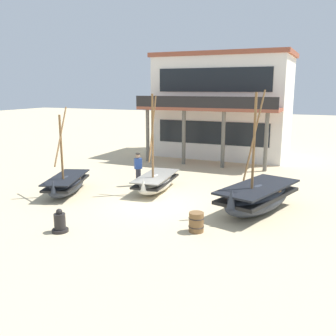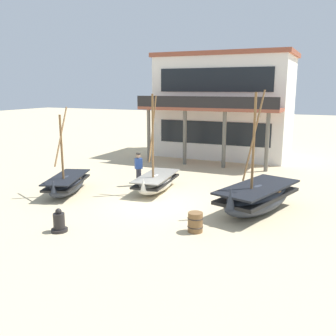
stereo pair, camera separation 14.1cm
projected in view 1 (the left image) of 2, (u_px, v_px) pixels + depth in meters
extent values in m
plane|color=#CCB78E|center=(159.00, 204.00, 16.32)|extent=(120.00, 120.00, 0.00)
ellipsoid|color=#2D333D|center=(67.00, 185.00, 17.90)|extent=(2.36, 3.68, 0.82)
cube|color=black|center=(67.00, 183.00, 17.88)|extent=(2.32, 3.55, 0.10)
cube|color=black|center=(66.00, 177.00, 17.82)|extent=(2.37, 3.62, 0.06)
cone|color=#2D333D|center=(53.00, 186.00, 16.20)|extent=(0.32, 0.32, 0.57)
cylinder|color=brown|center=(61.00, 150.00, 17.11)|extent=(0.10, 0.10, 3.18)
cylinder|color=brown|center=(61.00, 136.00, 16.98)|extent=(0.72, 1.83, 2.50)
cube|color=brown|center=(68.00, 178.00, 18.09)|extent=(1.17, 0.56, 0.06)
ellipsoid|color=#2D333D|center=(258.00, 199.00, 15.24)|extent=(2.84, 4.53, 1.09)
cube|color=black|center=(258.00, 195.00, 15.21)|extent=(2.80, 4.38, 0.13)
cube|color=black|center=(258.00, 187.00, 15.14)|extent=(2.86, 4.47, 0.08)
cone|color=#2D333D|center=(231.00, 198.00, 13.64)|extent=(0.42, 0.42, 0.76)
cylinder|color=brown|center=(254.00, 146.00, 14.38)|extent=(0.10, 0.10, 4.01)
cylinder|color=brown|center=(254.00, 135.00, 14.30)|extent=(0.48, 1.39, 3.36)
cube|color=brown|center=(262.00, 188.00, 15.40)|extent=(1.58, 0.62, 0.06)
ellipsoid|color=silver|center=(156.00, 183.00, 18.35)|extent=(1.69, 3.59, 0.78)
cube|color=black|center=(156.00, 181.00, 18.33)|extent=(1.69, 3.45, 0.09)
cube|color=gray|center=(156.00, 176.00, 18.28)|extent=(1.72, 3.52, 0.05)
cone|color=silver|center=(143.00, 184.00, 16.73)|extent=(0.29, 0.29, 0.54)
cylinder|color=brown|center=(153.00, 139.00, 17.49)|extent=(0.10, 0.10, 4.11)
cylinder|color=brown|center=(152.00, 129.00, 17.39)|extent=(0.18, 1.03, 2.98)
cube|color=brown|center=(158.00, 176.00, 18.54)|extent=(1.26, 0.30, 0.06)
cylinder|color=#33333D|center=(138.00, 177.00, 19.32)|extent=(0.26, 0.26, 0.88)
cube|color=#2D4C99|center=(138.00, 164.00, 19.18)|extent=(0.41, 0.41, 0.54)
sphere|color=tan|center=(138.00, 156.00, 19.09)|extent=(0.22, 0.22, 0.22)
cylinder|color=#2D2823|center=(138.00, 154.00, 19.07)|extent=(0.24, 0.24, 0.05)
cylinder|color=black|center=(60.00, 230.00, 13.19)|extent=(0.57, 0.57, 0.10)
cylinder|color=black|center=(60.00, 221.00, 13.12)|extent=(0.40, 0.40, 0.56)
sphere|color=black|center=(59.00, 212.00, 13.05)|extent=(0.22, 0.22, 0.22)
cylinder|color=brown|center=(196.00, 222.00, 13.14)|extent=(0.52, 0.52, 0.70)
torus|color=black|center=(196.00, 218.00, 13.11)|extent=(0.56, 0.56, 0.03)
torus|color=black|center=(196.00, 226.00, 13.17)|extent=(0.56, 0.56, 0.03)
cube|color=white|center=(223.00, 107.00, 27.57)|extent=(9.19, 5.23, 6.99)
cube|color=brown|center=(225.00, 56.00, 26.81)|extent=(9.55, 5.44, 0.30)
cube|color=black|center=(212.00, 133.00, 25.54)|extent=(7.72, 0.06, 1.54)
cube|color=black|center=(213.00, 80.00, 24.81)|extent=(7.72, 0.06, 1.54)
cube|color=brown|center=(207.00, 109.00, 24.25)|extent=(9.19, 2.17, 0.20)
cylinder|color=#666056|center=(148.00, 136.00, 25.52)|extent=(0.24, 0.24, 3.50)
cylinder|color=#666056|center=(184.00, 138.00, 24.48)|extent=(0.24, 0.24, 3.50)
cylinder|color=#666056|center=(223.00, 140.00, 23.43)|extent=(0.24, 0.24, 3.50)
cylinder|color=#666056|center=(266.00, 142.00, 22.39)|extent=(0.24, 0.24, 3.50)
cube|color=black|center=(202.00, 102.00, 23.22)|extent=(9.19, 0.08, 0.70)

